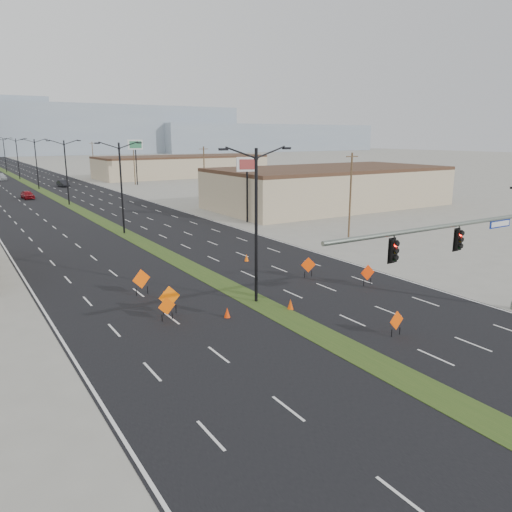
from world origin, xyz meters
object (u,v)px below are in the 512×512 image
streetlight_3 (36,162)px  streetlight_4 (18,157)px  construction_sign_0 (167,307)px  cone_1 (290,304)px  pole_sign_east_far (135,148)px  car_left (27,195)px  construction_sign_3 (396,321)px  car_far (1,177)px  car_mid (63,184)px  streetlight_2 (66,170)px  cone_3 (164,295)px  streetlight_1 (121,185)px  cone_0 (227,313)px  streetlight_0 (256,221)px  signal_mast (478,244)px  construction_sign_2 (141,280)px  pole_sign_east_near (247,170)px  construction_sign_5 (308,266)px  cone_2 (247,258)px  construction_sign_4 (368,273)px  streetlight_5 (5,154)px

streetlight_3 → streetlight_4: same height
construction_sign_0 → cone_1: size_ratio=2.15×
pole_sign_east_far → streetlight_3: bearing=-168.2°
car_left → construction_sign_3: size_ratio=2.90×
streetlight_3 → car_far: bearing=99.1°
car_mid → streetlight_2: bearing=-107.0°
car_mid → cone_3: size_ratio=6.76×
car_far → streetlight_2: bearing=-86.9°
construction_sign_0 → cone_1: 7.75m
streetlight_1 → cone_0: (-3.06, -29.58, -5.10)m
streetlight_0 → streetlight_1: bearing=90.0°
signal_mast → car_left: (-12.99, 77.68, -4.07)m
streetlight_2 → car_far: 55.63m
car_mid → pole_sign_east_far: pole_sign_east_far is taller
car_left → car_mid: size_ratio=1.01×
car_mid → cone_3: (-10.24, -82.79, -0.38)m
signal_mast → construction_sign_3: (-5.12, 1.00, -3.94)m
streetlight_2 → streetlight_1: bearing=-90.0°
construction_sign_2 → car_left: bearing=76.5°
construction_sign_3 → pole_sign_east_near: (12.21, 36.08, 5.72)m
cone_0 → cone_3: size_ratio=1.02×
car_far → streetlight_4: bearing=8.1°
streetlight_1 → construction_sign_5: (6.58, -25.13, -4.49)m
streetlight_2 → streetlight_3: size_ratio=1.00×
cone_2 → cone_3: cone_2 is taller
cone_2 → cone_3: size_ratio=1.02×
construction_sign_4 → cone_2: size_ratio=2.50×
construction_sign_4 → construction_sign_5: bearing=128.1°
car_mid → cone_1: bearing=-100.0°
streetlight_1 → streetlight_4: 84.00m
construction_sign_0 → cone_3: construction_sign_0 is taller
cone_1 → streetlight_1: bearing=91.9°
construction_sign_3 → pole_sign_east_far: pole_sign_east_far is taller
streetlight_5 → cone_0: bearing=-91.2°
pole_sign_east_far → construction_sign_3: bearing=-82.9°
streetlight_5 → streetlight_3: bearing=-90.0°
streetlight_3 → construction_sign_3: bearing=-87.9°
signal_mast → car_mid: size_ratio=3.89×
streetlight_0 → pole_sign_east_far: 84.46m
streetlight_1 → construction_sign_5: size_ratio=6.33×
cone_2 → streetlight_0: bearing=-117.7°
streetlight_3 → cone_3: bearing=-93.6°
streetlight_4 → construction_sign_0: streetlight_4 is taller
streetlight_2 → construction_sign_0: streetlight_2 is taller
car_left → pole_sign_east_far: size_ratio=0.43×
car_left → streetlight_4: bearing=80.1°
streetlight_4 → construction_sign_0: (-6.34, -112.12, -4.56)m
streetlight_5 → cone_3: streetlight_5 is taller
construction_sign_5 → car_left: bearing=121.6°
streetlight_2 → cone_3: (-5.00, -52.28, -5.11)m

